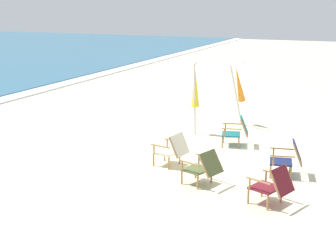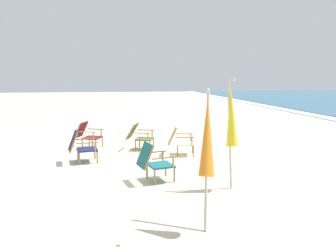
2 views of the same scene
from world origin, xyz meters
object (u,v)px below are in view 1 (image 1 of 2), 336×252
object	(u,v)px
beach_chair_front_left	(273,185)
beach_chair_back_left	(203,167)
beach_chair_mid_center	(237,130)
umbrella_furled_orange	(239,85)
beach_chair_back_right	(288,158)
umbrella_furled_yellow	(195,88)
beach_chair_far_center	(172,149)

from	to	relation	value
beach_chair_front_left	beach_chair_back_left	xyz separation A→B (m)	(0.45, 1.53, -0.00)
beach_chair_mid_center	umbrella_furled_orange	world-z (taller)	umbrella_furled_orange
beach_chair_back_right	umbrella_furled_orange	distance (m)	4.53
beach_chair_back_left	beach_chair_mid_center	distance (m)	3.05
beach_chair_front_left	beach_chair_back_right	xyz separation A→B (m)	(1.72, -0.01, 0.00)
beach_chair_front_left	beach_chair_back_right	world-z (taller)	beach_chair_back_right
umbrella_furled_yellow	umbrella_furled_orange	xyz separation A→B (m)	(1.49, -0.89, -0.09)
beach_chair_back_left	beach_chair_far_center	world-z (taller)	beach_chair_far_center
beach_chair_back_right	beach_chair_far_center	world-z (taller)	beach_chair_back_right
beach_chair_front_left	umbrella_furled_orange	distance (m)	6.06
beach_chair_back_left	beach_chair_back_right	size ratio (longest dim) A/B	1.13
beach_chair_far_center	umbrella_furled_yellow	bearing A→B (deg)	9.20
beach_chair_back_left	beach_chair_back_right	bearing A→B (deg)	-50.52
beach_chair_back_right	umbrella_furled_yellow	world-z (taller)	umbrella_furled_yellow
beach_chair_front_left	beach_chair_mid_center	xyz separation A→B (m)	(3.50, 1.62, 0.00)
beach_chair_far_center	umbrella_furled_orange	world-z (taller)	umbrella_furled_orange
beach_chair_front_left	umbrella_furled_yellow	world-z (taller)	umbrella_furled_yellow
beach_chair_back_left	beach_chair_mid_center	world-z (taller)	beach_chair_mid_center
beach_chair_front_left	beach_chair_back_left	world-z (taller)	beach_chair_front_left
beach_chair_mid_center	umbrella_furled_yellow	xyz separation A→B (m)	(0.61, 1.42, 0.96)
umbrella_furled_yellow	beach_chair_back_left	bearing A→B (deg)	-157.60
umbrella_furled_orange	umbrella_furled_yellow	bearing A→B (deg)	149.13
umbrella_furled_orange	beach_chair_back_left	bearing A→B (deg)	-173.12
beach_chair_mid_center	beach_chair_far_center	bearing A→B (deg)	156.07
beach_chair_back_left	umbrella_furled_orange	xyz separation A→B (m)	(5.15, 0.62, 0.88)
beach_chair_back_right	beach_chair_far_center	xyz separation A→B (m)	(-0.41, 2.60, -0.00)
beach_chair_back_right	beach_chair_front_left	bearing A→B (deg)	179.58
beach_chair_back_right	beach_chair_back_left	bearing A→B (deg)	129.48
beach_chair_back_left	beach_chair_far_center	distance (m)	1.37
beach_chair_mid_center	umbrella_furled_yellow	size ratio (longest dim) A/B	0.39
beach_chair_back_left	umbrella_furled_orange	world-z (taller)	umbrella_furled_orange
beach_chair_front_left	beach_chair_back_right	distance (m)	1.72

